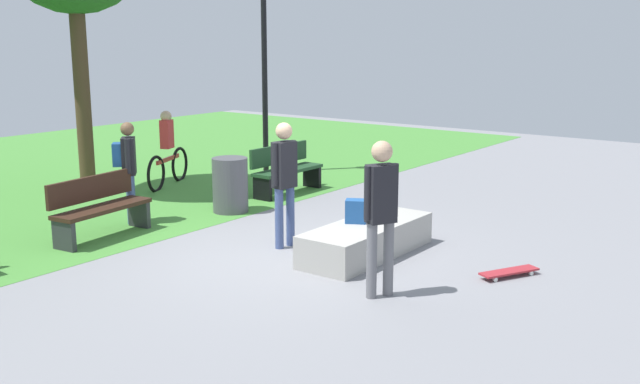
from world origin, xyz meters
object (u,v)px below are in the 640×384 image
(skater_watching, at_px, (284,175))
(trash_bin, at_px, (230,185))
(skater_performing_trick, at_px, (381,206))
(pedestrian_with_backpack, at_px, (127,163))
(park_bench_center_lawn, at_px, (285,168))
(cyclist_on_bicycle, at_px, (168,154))
(backpack_on_ledge, at_px, (356,211))
(skateboard_by_ledge, at_px, (509,272))
(park_bench_far_left, at_px, (99,206))
(lamp_post, at_px, (264,44))
(concrete_ledge, at_px, (367,239))

(skater_watching, height_order, trash_bin, skater_watching)
(skater_performing_trick, bearing_deg, pedestrian_with_backpack, 84.30)
(park_bench_center_lawn, bearing_deg, cyclist_on_bicycle, 109.46)
(park_bench_center_lawn, xyz_separation_m, trash_bin, (-1.72, -0.21, -0.02))
(backpack_on_ledge, bearing_deg, pedestrian_with_backpack, -17.30)
(skateboard_by_ledge, height_order, cyclist_on_bicycle, cyclist_on_bicycle)
(skater_watching, bearing_deg, skateboard_by_ledge, -78.22)
(skater_watching, xyz_separation_m, pedestrian_with_backpack, (-0.41, 2.87, -0.08))
(cyclist_on_bicycle, bearing_deg, park_bench_far_left, -146.84)
(pedestrian_with_backpack, bearing_deg, backpack_on_ledge, -79.27)
(lamp_post, bearing_deg, backpack_on_ledge, -128.07)
(cyclist_on_bicycle, bearing_deg, pedestrian_with_backpack, -143.76)
(park_bench_far_left, xyz_separation_m, trash_bin, (2.33, -0.43, -0.02))
(backpack_on_ledge, bearing_deg, concrete_ledge, 165.89)
(skater_performing_trick, xyz_separation_m, trash_bin, (1.99, 4.22, -0.60))
(backpack_on_ledge, relative_size, skater_performing_trick, 0.18)
(skater_performing_trick, relative_size, park_bench_far_left, 1.10)
(backpack_on_ledge, height_order, park_bench_far_left, park_bench_far_left)
(skater_performing_trick, distance_m, pedestrian_with_backpack, 5.04)
(concrete_ledge, bearing_deg, park_bench_far_left, 113.87)
(concrete_ledge, relative_size, lamp_post, 0.48)
(concrete_ledge, height_order, backpack_on_ledge, backpack_on_ledge)
(pedestrian_with_backpack, height_order, cyclist_on_bicycle, pedestrian_with_backpack)
(park_bench_far_left, distance_m, trash_bin, 2.37)
(lamp_post, bearing_deg, cyclist_on_bicycle, 164.57)
(park_bench_far_left, bearing_deg, trash_bin, -10.44)
(park_bench_far_left, distance_m, pedestrian_with_backpack, 1.04)
(concrete_ledge, height_order, park_bench_center_lawn, park_bench_center_lawn)
(park_bench_far_left, relative_size, pedestrian_with_backpack, 1.02)
(trash_bin, xyz_separation_m, pedestrian_with_backpack, (-1.49, 0.79, 0.50))
(concrete_ledge, xyz_separation_m, park_bench_far_left, (-1.61, 3.65, 0.26))
(backpack_on_ledge, bearing_deg, trash_bin, -41.91)
(concrete_ledge, distance_m, skater_performing_trick, 1.83)
(skater_watching, bearing_deg, skater_performing_trick, -112.98)
(park_bench_far_left, height_order, pedestrian_with_backpack, pedestrian_with_backpack)
(backpack_on_ledge, distance_m, cyclist_on_bicycle, 5.84)
(lamp_post, xyz_separation_m, cyclist_on_bicycle, (-2.25, 0.62, -2.13))
(trash_bin, xyz_separation_m, cyclist_on_bicycle, (0.90, 2.54, 0.17))
(concrete_ledge, relative_size, park_bench_far_left, 1.34)
(skater_performing_trick, bearing_deg, park_bench_far_left, 94.24)
(skater_watching, height_order, skateboard_by_ledge, skater_watching)
(backpack_on_ledge, distance_m, pedestrian_with_backpack, 3.94)
(skater_performing_trick, bearing_deg, lamp_post, 50.11)
(skater_performing_trick, distance_m, lamp_post, 8.18)
(skateboard_by_ledge, xyz_separation_m, trash_bin, (0.44, 5.15, 0.40))
(lamp_post, bearing_deg, pedestrian_with_backpack, -166.33)
(park_bench_center_lawn, distance_m, cyclist_on_bicycle, 2.48)
(park_bench_far_left, bearing_deg, cyclist_on_bicycle, 33.16)
(skater_performing_trick, relative_size, cyclist_on_bicycle, 1.07)
(lamp_post, relative_size, pedestrian_with_backpack, 2.85)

